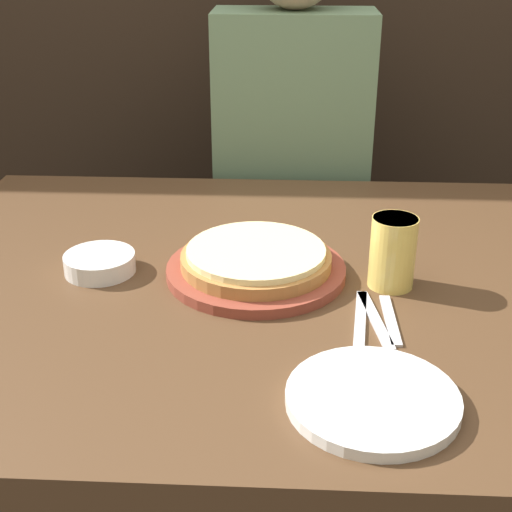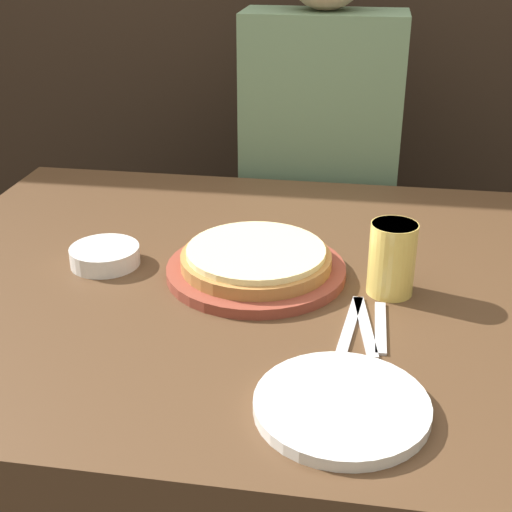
{
  "view_description": "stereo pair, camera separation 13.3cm",
  "coord_description": "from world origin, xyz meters",
  "views": [
    {
      "loc": [
        0.06,
        -1.19,
        1.38
      ],
      "look_at": [
        -0.01,
        0.01,
        0.81
      ],
      "focal_mm": 50.0,
      "sensor_mm": 36.0,
      "label": 1
    },
    {
      "loc": [
        0.19,
        -1.18,
        1.38
      ],
      "look_at": [
        -0.01,
        0.01,
        0.81
      ],
      "focal_mm": 50.0,
      "sensor_mm": 36.0,
      "label": 2
    }
  ],
  "objects": [
    {
      "name": "dining_table",
      "position": [
        0.0,
        0.0,
        0.39
      ],
      "size": [
        1.38,
        1.1,
        0.77
      ],
      "color": "#4C331E",
      "rests_on": "ground_plane"
    },
    {
      "name": "pizza_on_board",
      "position": [
        -0.01,
        0.01,
        0.8
      ],
      "size": [
        0.34,
        0.34,
        0.06
      ],
      "color": "brown",
      "rests_on": "dining_table"
    },
    {
      "name": "beer_glass",
      "position": [
        0.24,
        -0.02,
        0.84
      ],
      "size": [
        0.08,
        0.08,
        0.13
      ],
      "color": "#E5C65B",
      "rests_on": "dining_table"
    },
    {
      "name": "dinner_plate",
      "position": [
        0.18,
        -0.38,
        0.78
      ],
      "size": [
        0.24,
        0.24,
        0.02
      ],
      "color": "silver",
      "rests_on": "dining_table"
    },
    {
      "name": "side_bowl",
      "position": [
        -0.3,
        0.01,
        0.79
      ],
      "size": [
        0.13,
        0.13,
        0.04
      ],
      "color": "silver",
      "rests_on": "dining_table"
    },
    {
      "name": "fork",
      "position": [
        0.18,
        -0.15,
        0.77
      ],
      "size": [
        0.04,
        0.19,
        0.0
      ],
      "color": "silver",
      "rests_on": "dining_table"
    },
    {
      "name": "dinner_knife",
      "position": [
        0.2,
        -0.15,
        0.77
      ],
      "size": [
        0.05,
        0.19,
        0.0
      ],
      "color": "silver",
      "rests_on": "dining_table"
    },
    {
      "name": "spoon",
      "position": [
        0.23,
        -0.15,
        0.77
      ],
      "size": [
        0.02,
        0.16,
        0.0
      ],
      "color": "silver",
      "rests_on": "dining_table"
    },
    {
      "name": "diner_person",
      "position": [
        0.06,
        0.71,
        0.68
      ],
      "size": [
        0.42,
        0.21,
        1.38
      ],
      "color": "#33333D",
      "rests_on": "ground_plane"
    }
  ]
}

